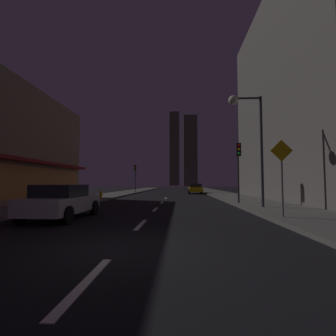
{
  "coord_description": "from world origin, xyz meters",
  "views": [
    {
      "loc": [
        1.44,
        -5.75,
        1.51
      ],
      "look_at": [
        0.0,
        23.01,
        3.3
      ],
      "focal_mm": 26.18,
      "sensor_mm": 36.0,
      "label": 1
    }
  ],
  "objects_px": {
    "car_parked_far": "(195,189)",
    "street_lamp_right": "(247,123)",
    "car_parked_near": "(62,201)",
    "fire_hydrant_far_left": "(101,195)",
    "traffic_light_near_right": "(238,159)",
    "pedestrian_crossing_sign": "(282,171)",
    "traffic_light_far_left": "(135,172)"
  },
  "relations": [
    {
      "from": "car_parked_far",
      "to": "street_lamp_right",
      "type": "bearing_deg",
      "value": -85.15
    },
    {
      "from": "car_parked_near",
      "to": "car_parked_far",
      "type": "bearing_deg",
      "value": 74.02
    },
    {
      "from": "fire_hydrant_far_left",
      "to": "traffic_light_near_right",
      "type": "distance_m",
      "value": 12.81
    },
    {
      "from": "car_parked_far",
      "to": "street_lamp_right",
      "type": "height_order",
      "value": "street_lamp_right"
    },
    {
      "from": "fire_hydrant_far_left",
      "to": "traffic_light_near_right",
      "type": "relative_size",
      "value": 0.16
    },
    {
      "from": "traffic_light_near_right",
      "to": "street_lamp_right",
      "type": "xyz_separation_m",
      "value": [
        -0.12,
        -2.76,
        1.87
      ]
    },
    {
      "from": "car_parked_far",
      "to": "street_lamp_right",
      "type": "xyz_separation_m",
      "value": [
        1.78,
        -20.95,
        4.33
      ]
    },
    {
      "from": "car_parked_near",
      "to": "fire_hydrant_far_left",
      "type": "height_order",
      "value": "car_parked_near"
    },
    {
      "from": "fire_hydrant_far_left",
      "to": "pedestrian_crossing_sign",
      "type": "distance_m",
      "value": 16.8
    },
    {
      "from": "fire_hydrant_far_left",
      "to": "traffic_light_far_left",
      "type": "bearing_deg",
      "value": 88.47
    },
    {
      "from": "car_parked_near",
      "to": "traffic_light_near_right",
      "type": "xyz_separation_m",
      "value": [
        9.1,
        6.95,
        2.45
      ]
    },
    {
      "from": "car_parked_near",
      "to": "traffic_light_near_right",
      "type": "relative_size",
      "value": 1.01
    },
    {
      "from": "car_parked_near",
      "to": "car_parked_far",
      "type": "height_order",
      "value": "same"
    },
    {
      "from": "fire_hydrant_far_left",
      "to": "traffic_light_far_left",
      "type": "xyz_separation_m",
      "value": [
        0.4,
        14.96,
        2.74
      ]
    },
    {
      "from": "car_parked_far",
      "to": "street_lamp_right",
      "type": "distance_m",
      "value": 21.47
    },
    {
      "from": "traffic_light_near_right",
      "to": "car_parked_far",
      "type": "bearing_deg",
      "value": 95.96
    },
    {
      "from": "traffic_light_far_left",
      "to": "fire_hydrant_far_left",
      "type": "bearing_deg",
      "value": -91.53
    },
    {
      "from": "car_parked_near",
      "to": "traffic_light_near_right",
      "type": "height_order",
      "value": "traffic_light_near_right"
    },
    {
      "from": "traffic_light_near_right",
      "to": "pedestrian_crossing_sign",
      "type": "bearing_deg",
      "value": -89.18
    },
    {
      "from": "traffic_light_near_right",
      "to": "car_parked_near",
      "type": "bearing_deg",
      "value": -142.63
    },
    {
      "from": "traffic_light_near_right",
      "to": "pedestrian_crossing_sign",
      "type": "relative_size",
      "value": 1.33
    },
    {
      "from": "car_parked_far",
      "to": "pedestrian_crossing_sign",
      "type": "relative_size",
      "value": 1.34
    },
    {
      "from": "car_parked_far",
      "to": "traffic_light_far_left",
      "type": "relative_size",
      "value": 1.01
    },
    {
      "from": "car_parked_near",
      "to": "traffic_light_far_left",
      "type": "xyz_separation_m",
      "value": [
        -1.9,
        27.08,
        2.45
      ]
    },
    {
      "from": "fire_hydrant_far_left",
      "to": "pedestrian_crossing_sign",
      "type": "xyz_separation_m",
      "value": [
        11.5,
        -12.15,
        1.56
      ]
    },
    {
      "from": "car_parked_far",
      "to": "pedestrian_crossing_sign",
      "type": "height_order",
      "value": "pedestrian_crossing_sign"
    },
    {
      "from": "pedestrian_crossing_sign",
      "to": "traffic_light_near_right",
      "type": "bearing_deg",
      "value": 90.82
    },
    {
      "from": "car_parked_near",
      "to": "fire_hydrant_far_left",
      "type": "distance_m",
      "value": 12.34
    },
    {
      "from": "street_lamp_right",
      "to": "traffic_light_near_right",
      "type": "bearing_deg",
      "value": 87.5
    },
    {
      "from": "car_parked_far",
      "to": "traffic_light_far_left",
      "type": "distance_m",
      "value": 9.62
    },
    {
      "from": "car_parked_near",
      "to": "traffic_light_near_right",
      "type": "distance_m",
      "value": 11.71
    },
    {
      "from": "fire_hydrant_far_left",
      "to": "pedestrian_crossing_sign",
      "type": "relative_size",
      "value": 0.21
    }
  ]
}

